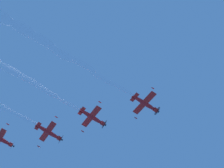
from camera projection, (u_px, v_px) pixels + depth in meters
name	position (u px, v px, depth m)	size (l,w,h in m)	color
airplane_lead	(146.00, 104.00, 85.00)	(7.54, 7.93, 3.48)	red
airplane_left_wingman	(93.00, 118.00, 86.78)	(7.53, 7.89, 3.58)	red
airplane_right_wingman	(49.00, 133.00, 86.81)	(7.53, 7.88, 3.62)	red
airplane_slot_tail	(1.00, 139.00, 89.49)	(7.54, 7.97, 3.39)	red
smoke_trail_lead	(23.00, 30.00, 80.40)	(44.48, 4.50, 3.87)	white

